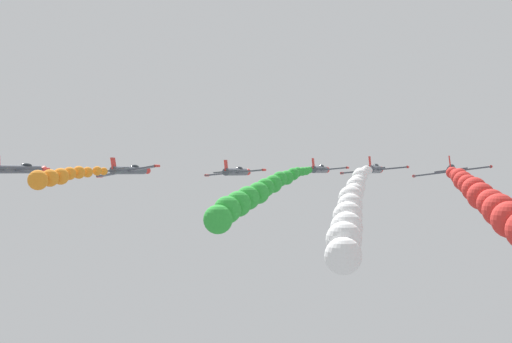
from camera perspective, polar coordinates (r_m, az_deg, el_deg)
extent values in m
cylinder|color=#474C56|center=(106.64, 5.50, 0.16)|extent=(1.19, 9.00, 1.19)
cone|color=red|center=(111.63, 6.05, 0.15)|extent=(1.13, 1.20, 1.13)
cube|color=#474C56|center=(106.24, 5.46, 0.11)|extent=(9.18, 1.90, 0.99)
cylinder|color=red|center=(107.31, 3.06, -0.11)|extent=(0.39, 1.40, 0.39)
cylinder|color=red|center=(105.37, 7.89, 0.33)|extent=(0.39, 1.40, 0.39)
cube|color=#474C56|center=(102.73, 5.02, 0.20)|extent=(3.80, 1.20, 0.52)
cube|color=red|center=(102.66, 4.97, 0.71)|extent=(0.28, 1.10, 1.61)
ellipsoid|color=black|center=(108.41, 5.68, 0.42)|extent=(0.86, 2.20, 0.77)
sphere|color=green|center=(99.81, 4.60, 0.13)|extent=(1.03, 1.03, 1.03)
sphere|color=green|center=(97.85, 4.34, 0.04)|extent=(1.22, 1.22, 1.22)
sphere|color=green|center=(95.91, 4.01, 0.00)|extent=(1.28, 1.28, 1.28)
sphere|color=green|center=(94.01, 3.60, -0.04)|extent=(1.42, 1.42, 1.42)
sphere|color=green|center=(92.09, 3.21, -0.23)|extent=(1.75, 1.75, 1.75)
sphere|color=green|center=(90.25, 2.65, -0.53)|extent=(1.98, 1.98, 1.98)
sphere|color=green|center=(88.41, 2.07, -0.65)|extent=(2.06, 2.06, 2.06)
sphere|color=green|center=(86.58, 1.49, -1.08)|extent=(2.37, 2.37, 2.37)
sphere|color=green|center=(84.80, 0.80, -1.40)|extent=(2.41, 2.41, 2.41)
sphere|color=green|center=(82.98, 0.20, -1.87)|extent=(2.78, 2.78, 2.78)
sphere|color=green|center=(81.31, -0.71, -2.30)|extent=(2.96, 2.96, 2.96)
sphere|color=green|center=(79.62, -1.55, -2.82)|extent=(3.15, 3.15, 3.15)
sphere|color=green|center=(77.98, -2.49, -3.33)|extent=(3.30, 3.30, 3.30)
sphere|color=green|center=(76.31, -3.31, -4.15)|extent=(3.42, 3.42, 3.42)
cylinder|color=#474C56|center=(100.63, -1.75, -0.04)|extent=(1.19, 9.00, 1.19)
cone|color=red|center=(105.45, -0.83, -0.04)|extent=(1.13, 1.20, 1.13)
cube|color=#474C56|center=(100.25, -1.82, -0.10)|extent=(9.18, 1.90, 1.00)
cylinder|color=red|center=(101.87, -4.25, -0.33)|extent=(0.39, 1.40, 0.39)
cylinder|color=red|center=(98.81, 0.68, 0.14)|extent=(0.39, 1.40, 0.39)
cube|color=#474C56|center=(96.87, -2.54, -0.01)|extent=(3.80, 1.20, 0.52)
cube|color=red|center=(96.81, -2.61, 0.53)|extent=(0.28, 1.10, 1.61)
ellipsoid|color=black|center=(102.34, -1.44, 0.24)|extent=(0.86, 2.20, 0.77)
cylinder|color=#474C56|center=(94.62, 10.21, 0.18)|extent=(1.20, 9.00, 1.20)
cone|color=red|center=(99.67, 10.59, 0.17)|extent=(1.14, 1.20, 1.14)
cube|color=#474C56|center=(94.22, 10.18, 0.12)|extent=(9.18, 1.90, 1.04)
cylinder|color=red|center=(94.93, 7.44, -0.14)|extent=(0.39, 1.40, 0.39)
cylinder|color=red|center=(93.73, 12.96, 0.38)|extent=(0.39, 1.40, 0.39)
cube|color=#474C56|center=(90.65, 9.87, 0.22)|extent=(3.80, 1.20, 0.53)
cube|color=red|center=(90.57, 9.81, 0.80)|extent=(0.29, 1.10, 1.61)
ellipsoid|color=black|center=(96.41, 10.32, 0.47)|extent=(0.86, 2.20, 0.77)
sphere|color=white|center=(87.52, 9.70, 0.09)|extent=(1.02, 1.02, 1.02)
sphere|color=white|center=(85.40, 9.50, 0.11)|extent=(1.20, 1.20, 1.20)
sphere|color=white|center=(83.29, 9.28, -0.09)|extent=(1.35, 1.35, 1.35)
sphere|color=white|center=(81.19, 8.98, -0.25)|extent=(1.63, 1.63, 1.63)
sphere|color=white|center=(79.03, 8.95, -0.43)|extent=(1.83, 1.83, 1.83)
sphere|color=white|center=(76.91, 8.76, -0.93)|extent=(1.80, 1.80, 1.80)
sphere|color=white|center=(74.79, 8.62, -1.30)|extent=(2.20, 2.20, 2.20)
sphere|color=white|center=(72.68, 8.43, -1.87)|extent=(2.23, 2.23, 2.23)
sphere|color=white|center=(70.58, 8.16, -2.25)|extent=(2.55, 2.55, 2.55)
sphere|color=white|center=(68.46, 8.11, -2.98)|extent=(2.63, 2.63, 2.63)
sphere|color=white|center=(66.39, 7.92, -3.86)|extent=(3.00, 3.00, 3.00)
sphere|color=white|center=(64.31, 7.84, -4.86)|extent=(3.19, 3.19, 3.19)
sphere|color=white|center=(62.27, 7.61, -5.85)|extent=(3.42, 3.42, 3.42)
sphere|color=white|center=(60.27, 7.55, -7.25)|extent=(3.43, 3.43, 3.43)
cylinder|color=#474C56|center=(95.48, -10.90, 0.09)|extent=(1.26, 9.00, 1.26)
cone|color=red|center=(99.99, -9.50, 0.08)|extent=(1.20, 1.20, 1.20)
cube|color=#474C56|center=(95.13, -11.01, 0.03)|extent=(9.11, 1.90, 1.65)
cylinder|color=red|center=(97.39, -13.35, -0.40)|extent=(0.41, 1.40, 0.41)
cylinder|color=red|center=(93.03, -8.56, 0.49)|extent=(0.41, 1.40, 0.41)
cube|color=#474C56|center=(92.00, -12.10, 0.13)|extent=(3.78, 1.20, 0.78)
cube|color=red|center=(91.99, -12.21, 0.69)|extent=(0.39, 1.10, 1.60)
ellipsoid|color=black|center=(97.11, -10.43, 0.38)|extent=(0.90, 2.20, 0.82)
sphere|color=orange|center=(89.63, -13.01, 0.02)|extent=(1.05, 1.05, 1.05)
sphere|color=orange|center=(88.06, -13.55, 0.05)|extent=(1.23, 1.23, 1.23)
sphere|color=orange|center=(86.73, -14.34, -0.06)|extent=(1.37, 1.37, 1.37)
sphere|color=orange|center=(85.30, -15.05, -0.07)|extent=(1.61, 1.61, 1.61)
sphere|color=orange|center=(83.91, -15.81, -0.17)|extent=(1.62, 1.62, 1.62)
sphere|color=orange|center=(82.47, -16.51, -0.41)|extent=(2.02, 2.02, 2.02)
sphere|color=orange|center=(81.15, -17.36, -0.54)|extent=(2.07, 2.07, 2.07)
sphere|color=orange|center=(79.93, -18.32, -0.71)|extent=(2.35, 2.35, 2.35)
cylinder|color=#474C56|center=(85.70, 16.55, 0.07)|extent=(1.23, 9.00, 1.23)
cone|color=red|center=(90.80, 16.61, 0.06)|extent=(1.17, 1.20, 1.17)
cube|color=#474C56|center=(85.30, 16.55, 0.01)|extent=(9.15, 1.90, 1.35)
cylinder|color=red|center=(85.51, 13.49, -0.39)|extent=(0.40, 1.40, 0.40)
cylinder|color=red|center=(85.33, 19.61, 0.40)|extent=(0.40, 1.40, 0.40)
cube|color=#474C56|center=(81.70, 16.48, 0.11)|extent=(3.79, 1.20, 0.66)
cube|color=red|center=(81.61, 16.40, 0.75)|extent=(0.34, 1.10, 1.60)
ellipsoid|color=black|center=(87.50, 16.53, 0.39)|extent=(0.88, 2.20, 0.80)
sphere|color=red|center=(79.01, 16.48, 0.09)|extent=(0.80, 0.80, 0.80)
sphere|color=red|center=(77.32, 16.62, -0.02)|extent=(1.10, 1.10, 1.10)
sphere|color=red|center=(75.63, 16.54, -0.11)|extent=(1.24, 1.24, 1.24)
sphere|color=red|center=(73.94, 16.90, -0.30)|extent=(1.41, 1.41, 1.41)
sphere|color=red|center=(72.25, 17.16, -0.42)|extent=(1.76, 1.76, 1.76)
sphere|color=red|center=(70.56, 17.45, -0.78)|extent=(2.01, 2.01, 2.01)
sphere|color=red|center=(68.88, 17.83, -1.07)|extent=(2.01, 2.01, 2.01)
sphere|color=red|center=(67.21, 18.33, -1.47)|extent=(2.40, 2.40, 2.40)
sphere|color=red|center=(65.55, 18.86, -2.03)|extent=(2.61, 2.61, 2.61)
sphere|color=red|center=(63.91, 19.65, -2.60)|extent=(2.64, 2.64, 2.64)
sphere|color=red|center=(62.27, 20.25, -3.15)|extent=(2.98, 2.98, 2.98)
sphere|color=red|center=(60.68, 21.07, -3.90)|extent=(3.20, 3.20, 3.20)
cylinder|color=#474C56|center=(92.99, -19.86, 0.18)|extent=(1.13, 9.00, 1.13)
cone|color=red|center=(97.09, -18.03, 0.17)|extent=(1.07, 1.20, 1.07)
cube|color=#474C56|center=(92.68, -20.01, 0.12)|extent=(9.20, 1.90, 0.44)
cylinder|color=red|center=(89.94, -17.69, 0.21)|extent=(0.37, 1.40, 0.37)
ellipsoid|color=black|center=(94.44, -19.20, 0.47)|extent=(0.82, 2.20, 0.72)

